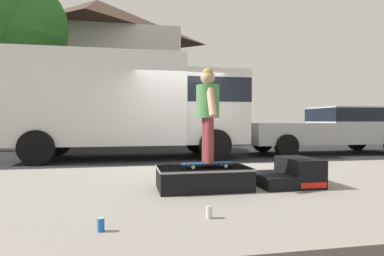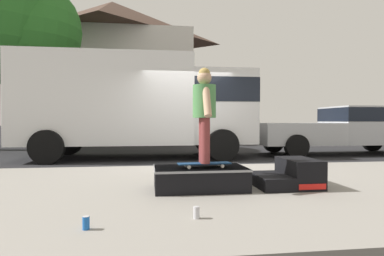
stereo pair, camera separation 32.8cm
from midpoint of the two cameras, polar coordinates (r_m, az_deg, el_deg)
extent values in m
plane|color=black|center=(8.01, -1.87, -6.86)|extent=(140.00, 140.00, 0.00)
cube|color=gray|center=(5.11, 3.58, -10.89)|extent=(50.00, 5.00, 0.12)
cube|color=black|center=(4.88, 0.04, -8.76)|extent=(1.34, 0.79, 0.33)
cube|color=gray|center=(4.86, 0.04, -7.01)|extent=(1.36, 0.81, 0.03)
cube|color=black|center=(5.21, 12.05, -8.92)|extent=(0.46, 0.83, 0.19)
cube|color=black|center=(5.39, 16.63, -7.33)|extent=(0.46, 0.83, 0.43)
cube|color=red|center=(5.05, 18.85, -9.51)|extent=(0.41, 0.01, 0.08)
cube|color=navy|center=(4.80, 0.81, -6.21)|extent=(0.79, 0.26, 0.02)
cylinder|color=silver|center=(4.96, 3.29, -6.36)|extent=(0.05, 0.03, 0.05)
cylinder|color=silver|center=(4.80, 4.00, -6.63)|extent=(0.05, 0.03, 0.05)
cylinder|color=silver|center=(4.83, -2.36, -6.58)|extent=(0.05, 0.03, 0.05)
cylinder|color=silver|center=(4.65, -1.84, -6.87)|extent=(0.05, 0.03, 0.05)
cylinder|color=brown|center=(4.85, 0.60, -2.11)|extent=(0.14, 0.14, 0.66)
cylinder|color=brown|center=(4.68, 1.02, -2.23)|extent=(0.14, 0.14, 0.66)
cylinder|color=#4C8C4C|center=(4.77, 0.81, 4.68)|extent=(0.34, 0.34, 0.48)
cylinder|color=tan|center=(4.97, 0.31, 4.39)|extent=(0.11, 0.29, 0.46)
cylinder|color=tan|center=(4.56, 1.36, 4.67)|extent=(0.11, 0.29, 0.46)
sphere|color=tan|center=(4.80, 0.81, 8.80)|extent=(0.21, 0.21, 0.21)
sphere|color=tan|center=(4.81, 0.81, 9.48)|extent=(0.17, 0.17, 0.17)
cylinder|color=silver|center=(3.49, 0.25, -14.62)|extent=(0.07, 0.07, 0.12)
cylinder|color=silver|center=(3.47, 0.25, -13.62)|extent=(0.06, 0.06, 0.00)
cylinder|color=#1959B2|center=(3.26, -18.60, -15.83)|extent=(0.07, 0.07, 0.12)
cylinder|color=silver|center=(3.25, -18.61, -14.77)|extent=(0.06, 0.06, 0.00)
cube|color=white|center=(10.11, -17.14, 4.72)|extent=(5.00, 2.35, 2.60)
cube|color=white|center=(10.32, 2.33, 3.59)|extent=(1.90, 2.16, 2.20)
cube|color=black|center=(10.35, 2.33, 6.27)|extent=(1.92, 2.19, 0.70)
cylinder|color=black|center=(11.44, 0.22, -2.14)|extent=(0.90, 0.28, 0.90)
cylinder|color=black|center=(9.16, 3.08, -3.01)|extent=(0.90, 0.28, 0.90)
cylinder|color=black|center=(11.50, -23.40, -2.23)|extent=(0.90, 0.28, 0.90)
cylinder|color=black|center=(9.22, -26.55, -3.11)|extent=(0.90, 0.28, 0.90)
cube|color=#B2B5BA|center=(13.50, 29.95, -1.01)|extent=(1.10, 1.85, 0.55)
cube|color=#B2B5BA|center=(12.53, 24.60, 0.49)|extent=(2.00, 1.85, 1.25)
cube|color=black|center=(12.53, 24.62, 2.09)|extent=(2.02, 1.87, 0.45)
cube|color=#B2B5BA|center=(11.35, 15.10, -0.90)|extent=(2.60, 1.85, 0.70)
cylinder|color=black|center=(14.00, 26.33, -2.02)|extent=(0.72, 0.24, 0.72)
cylinder|color=black|center=(12.05, 11.49, -2.42)|extent=(0.72, 0.24, 0.72)
cylinder|color=black|center=(10.37, 15.41, -3.05)|extent=(0.72, 0.24, 0.72)
sphere|color=#286623|center=(14.50, -29.03, 15.30)|extent=(3.73, 3.73, 3.73)
cube|color=silver|center=(20.60, -16.67, 6.44)|extent=(9.00, 7.50, 6.00)
cube|color=#B2ADA3|center=(16.54, -18.00, 2.15)|extent=(9.00, 0.50, 2.80)
pyramid|color=#473328|center=(21.39, -16.74, 17.71)|extent=(9.54, 7.95, 2.40)
camera|label=1|loc=(0.16, -91.67, -0.04)|focal=30.41mm
camera|label=2|loc=(0.16, 88.33, 0.04)|focal=30.41mm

